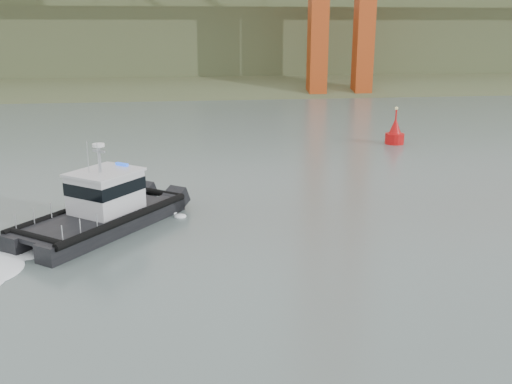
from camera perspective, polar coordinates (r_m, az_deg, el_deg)
The scene contains 4 objects.
ground at distance 25.45m, azimuth 6.00°, elevation -10.97°, with size 400.00×400.00×0.00m, color #576762.
headlands at distance 147.62m, azimuth -5.70°, elevation 14.41°, with size 500.00×105.36×27.12m.
patrol_boat at distance 34.83m, azimuth -15.07°, elevation -1.47°, with size 9.86×11.11×5.32m.
nav_buoy at distance 60.19m, azimuth 13.71°, elevation 5.70°, with size 1.92×1.92×4.01m.
Camera 1 is at (-5.60, -21.94, 11.60)m, focal length 40.00 mm.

